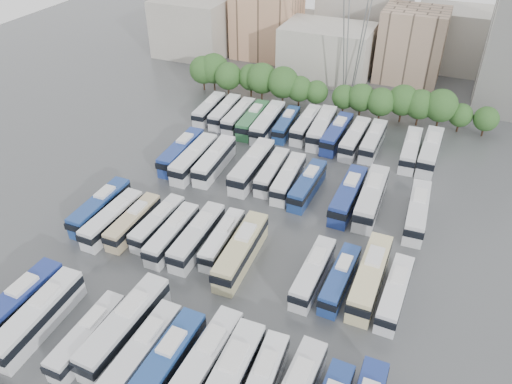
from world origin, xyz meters
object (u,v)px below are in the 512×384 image
at_px(bus_r1_s4, 172,234).
at_px(bus_r2_s7, 288,178).
at_px(bus_r2_s1, 181,151).
at_px(bus_r3_s0, 209,109).
at_px(bus_r0_s6, 143,351).
at_px(bus_r3_s7, 322,127).
at_px(bus_r1_s13, 395,293).
at_px(bus_r1_s1, 112,219).
at_px(bus_r2_s8, 307,185).
at_px(bus_r0_s5, 125,326).
at_px(bus_r0_s2, 39,317).
at_px(bus_r3_s5, 286,124).
at_px(bus_r1_s3, 158,223).
at_px(bus_r3_s8, 337,133).
at_px(bus_r3_s3, 253,120).
at_px(bus_r2_s5, 252,166).
at_px(bus_r0_s4, 88,336).
at_px(bus_r1_s5, 197,236).
at_px(bus_r2_s2, 194,158).
at_px(bus_r1_s7, 241,251).
at_px(bus_r2_s3, 215,160).
at_px(bus_r1_s11, 340,279).
at_px(bus_r1_s6, 222,239).
at_px(bus_r3_s9, 355,138).
at_px(bus_r1_s10, 313,272).
at_px(bus_r1_s2, 133,221).
at_px(bus_r0_s8, 205,362).
at_px(bus_r3_s10, 373,140).
at_px(bus_r3_s2, 239,116).
at_px(bus_r2_s13, 417,211).
at_px(bus_r0_s9, 228,383).
at_px(bus_r2_s10, 348,195).
at_px(bus_r1_s12, 370,276).
at_px(bus_r3_s13, 430,151).
at_px(bus_r3_s6, 306,124).
at_px(electricity_pylon, 357,10).
at_px(bus_r1_s0, 100,207).
at_px(bus_r0_s1, 15,306).
at_px(bus_r0_s7, 165,365).
at_px(bus_r3_s1, 225,112).

xyz_separation_m(bus_r1_s4, bus_r2_s7, (10.02, 19.10, 0.05)).
xyz_separation_m(bus_r2_s1, bus_r3_s0, (-3.45, 17.35, -0.21)).
height_order(bus_r0_s6, bus_r3_s7, bus_r3_s7).
bearing_deg(bus_r1_s13, bus_r1_s1, -176.65).
bearing_deg(bus_r2_s8, bus_r0_s5, -103.98).
relative_size(bus_r0_s2, bus_r3_s5, 1.16).
distance_m(bus_r1_s3, bus_r3_s8, 38.68).
distance_m(bus_r2_s1, bus_r3_s3, 17.38).
relative_size(bus_r1_s1, bus_r1_s4, 1.03).
xyz_separation_m(bus_r1_s13, bus_r2_s7, (-19.84, 18.48, 0.08)).
relative_size(bus_r2_s5, bus_r2_s8, 1.16).
relative_size(bus_r0_s4, bus_r1_s5, 0.90).
bearing_deg(bus_r2_s2, bus_r1_s7, -48.18).
bearing_deg(bus_r0_s2, bus_r2_s3, 83.98).
bearing_deg(bus_r1_s11, bus_r0_s2, -144.87).
xyz_separation_m(bus_r1_s6, bus_r2_s7, (3.31, 17.35, 0.14)).
distance_m(bus_r1_s3, bus_r3_s9, 39.76).
bearing_deg(bus_r1_s10, bus_r1_s4, -177.90).
bearing_deg(bus_r1_s13, bus_r1_s2, -177.66).
relative_size(bus_r0_s5, bus_r3_s7, 1.03).
bearing_deg(bus_r0_s8, bus_r3_s10, 85.14).
bearing_deg(bus_r3_s2, bus_r3_s7, 2.77).
distance_m(bus_r0_s2, bus_r2_s5, 39.55).
bearing_deg(bus_r2_s2, bus_r0_s5, -74.41).
bearing_deg(bus_r2_s13, bus_r1_s10, -122.33).
distance_m(bus_r0_s9, bus_r2_s10, 36.09).
bearing_deg(bus_r1_s12, bus_r3_s10, 101.55).
bearing_deg(bus_r1_s1, bus_r3_s0, 97.68).
bearing_deg(bus_r1_s1, bus_r2_s1, 92.64).
height_order(bus_r0_s4, bus_r3_s13, bus_r3_s13).
bearing_deg(bus_r3_s6, electricity_pylon, 79.76).
bearing_deg(bus_r2_s5, bus_r3_s7, 68.73).
xyz_separation_m(bus_r1_s6, bus_r3_s5, (-3.35, 35.05, 0.04)).
distance_m(bus_r3_s0, bus_r3_s13, 43.02).
height_order(bus_r1_s6, bus_r3_s5, bus_r3_s5).
bearing_deg(bus_r1_s4, bus_r1_s0, 174.36).
height_order(bus_r0_s4, bus_r3_s5, bus_r3_s5).
bearing_deg(bus_r1_s10, bus_r3_s2, 127.69).
bearing_deg(bus_r1_s7, bus_r0_s4, -119.69).
bearing_deg(bus_r3_s6, bus_r2_s2, -124.99).
xyz_separation_m(electricity_pylon, bus_r0_s1, (-20.23, -75.06, -16.62)).
bearing_deg(bus_r1_s11, bus_r0_s7, -122.31).
bearing_deg(bus_r2_s13, bus_r1_s5, -149.63).
height_order(bus_r0_s7, bus_r1_s5, bus_r0_s7).
height_order(bus_r0_s1, bus_r0_s5, bus_r0_s5).
relative_size(bus_r1_s3, bus_r1_s4, 0.96).
height_order(bus_r3_s1, bus_r3_s10, bus_r3_s10).
bearing_deg(bus_r3_s2, bus_r0_s6, -77.74).
distance_m(bus_r1_s10, bus_r3_s3, 42.40).
bearing_deg(bus_r1_s3, bus_r0_s6, -59.88).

